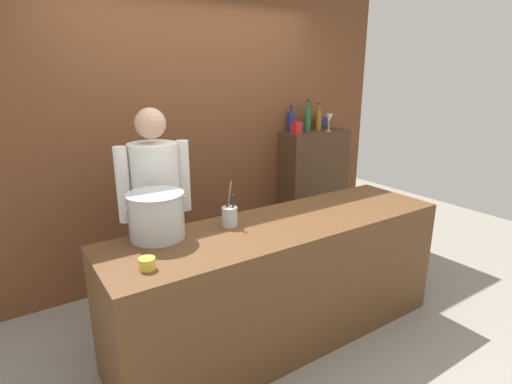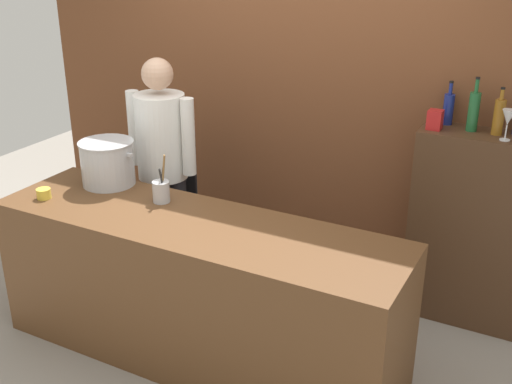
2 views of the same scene
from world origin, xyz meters
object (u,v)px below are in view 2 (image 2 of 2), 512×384
Objects in this scene: butter_jar at (44,194)px; wine_glass_tall at (508,118)px; wine_bottle_amber at (499,116)px; wine_bottle_cobalt at (448,108)px; wine_bottle_green at (474,111)px; spice_tin_red at (435,120)px; utensil_crock at (161,191)px; stockpot_large at (108,163)px; chef at (163,159)px.

butter_jar is 0.47× the size of wine_glass_tall.
wine_bottle_amber reaches higher than wine_bottle_cobalt.
wine_bottle_green is 0.23m from wine_glass_tall.
utensil_crock is at bearing -144.03° from spice_tin_red.
wine_glass_tall is (0.37, -0.18, 0.03)m from wine_bottle_cobalt.
butter_jar is at bearing -152.81° from wine_glass_tall.
stockpot_large is 2.42m from wine_bottle_amber.
wine_bottle_cobalt is at bearing 156.07° from wine_bottle_green.
spice_tin_red is at bearing 32.39° from butter_jar.
wine_glass_tall is at bearing 27.19° from butter_jar.
wine_glass_tall is (2.25, 0.88, 0.37)m from stockpot_large.
spice_tin_red is at bearing 35.97° from utensil_crock.
butter_jar is 0.73× the size of spice_tin_red.
wine_bottle_green is at bearing 153.97° from wine_glass_tall.
wine_glass_tall is (2.11, 0.48, 0.45)m from chef.
utensil_crock is at bearing -145.93° from wine_bottle_green.
stockpot_large is 0.48m from utensil_crock.
chef reaches higher than butter_jar.
stockpot_large is at bearing -150.62° from wine_bottle_cobalt.
utensil_crock reaches higher than butter_jar.
utensil_crock is (0.47, -0.08, -0.07)m from stockpot_large.
wine_bottle_amber is at bearing -14.43° from wine_bottle_cobalt.
wine_bottle_amber reaches higher than butter_jar.
chef is at bearing -163.12° from spice_tin_red.
butter_jar is 2.44m from spice_tin_red.
chef is 5.03× the size of wine_bottle_green.
utensil_crock is 2.06m from wine_bottle_amber.
wine_bottle_cobalt is (2.07, 1.43, 0.46)m from butter_jar.
stockpot_large is 1.37× the size of utensil_crock.
utensil_crock is at bearing 24.11° from butter_jar.
wine_bottle_green reaches higher than wine_bottle_cobalt.
chef is 1.91m from wine_bottle_cobalt.
wine_bottle_cobalt is 0.18m from wine_bottle_green.
spice_tin_red is at bearing -169.65° from wine_bottle_amber.
utensil_crock reaches higher than stockpot_large.
spice_tin_red is (-0.21, -0.07, -0.07)m from wine_bottle_green.
chef reaches higher than spice_tin_red.
wine_bottle_cobalt is at bearing 38.87° from utensil_crock.
spice_tin_red is at bearing -160.63° from wine_bottle_green.
wine_glass_tall is at bearing -26.03° from wine_bottle_green.
spice_tin_red is (-0.42, 0.03, -0.07)m from wine_glass_tall.
wine_bottle_amber is 1.04× the size of wine_bottle_cobalt.
spice_tin_red reaches higher than butter_jar.
chef is 2.17m from wine_bottle_amber.
wine_bottle_green is at bearing 25.76° from stockpot_large.
wine_bottle_amber reaches higher than wine_glass_tall.
wine_bottle_green is at bearing 34.07° from utensil_crock.
butter_jar is at bearing -145.36° from wine_bottle_cobalt.
spice_tin_red is (1.69, 0.51, 0.38)m from chef.
chef reaches higher than utensil_crock.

